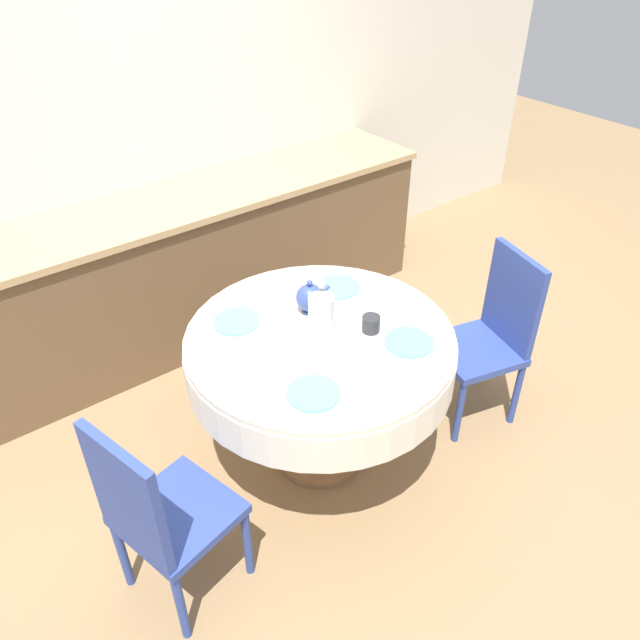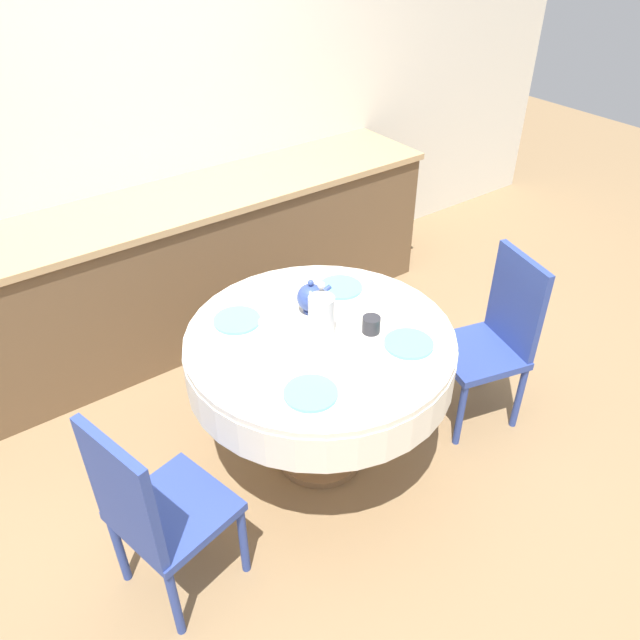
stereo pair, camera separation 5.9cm
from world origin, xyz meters
name	(u,v)px [view 1 (the left image)]	position (x,y,z in m)	size (l,w,h in m)	color
ground_plane	(320,455)	(0.00, 0.00, 0.00)	(12.00, 12.00, 0.00)	#8E704C
wall_back	(136,117)	(0.00, 1.70, 1.30)	(7.00, 0.05, 2.60)	silver
kitchen_counter	(183,269)	(0.00, 1.37, 0.46)	(3.24, 0.64, 0.91)	brown
dining_table	(320,357)	(0.00, 0.00, 0.64)	(1.21, 1.21, 0.77)	olive
chair_left	(491,332)	(0.92, -0.24, 0.51)	(0.49, 0.49, 0.94)	#2D428E
chair_right	(158,512)	(-0.92, -0.22, 0.51)	(0.48, 0.48, 0.94)	#2D428E
plate_near_left	(313,393)	(-0.26, -0.29, 0.78)	(0.21, 0.21, 0.01)	#60BCB7
cup_near_left	(331,360)	(-0.10, -0.20, 0.81)	(0.08, 0.08, 0.08)	white
plate_near_right	(409,342)	(0.26, -0.28, 0.78)	(0.21, 0.21, 0.01)	#60BCB7
cup_near_right	(371,324)	(0.20, -0.11, 0.81)	(0.08, 0.08, 0.08)	#28282D
plate_far_left	(236,322)	(-0.24, 0.30, 0.78)	(0.21, 0.21, 0.01)	#60BCB7
cup_far_left	(268,329)	(-0.18, 0.13, 0.81)	(0.08, 0.08, 0.08)	white
plate_far_right	(338,287)	(0.30, 0.24, 0.78)	(0.21, 0.21, 0.01)	#60BCB7
cup_far_right	(311,299)	(0.10, 0.20, 0.81)	(0.08, 0.08, 0.08)	#DBB766
coffee_carafe	(322,313)	(0.01, 0.00, 0.89)	(0.11, 0.11, 0.27)	#B2B2B7
teapot	(310,298)	(0.07, 0.17, 0.85)	(0.18, 0.13, 0.17)	#33478E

